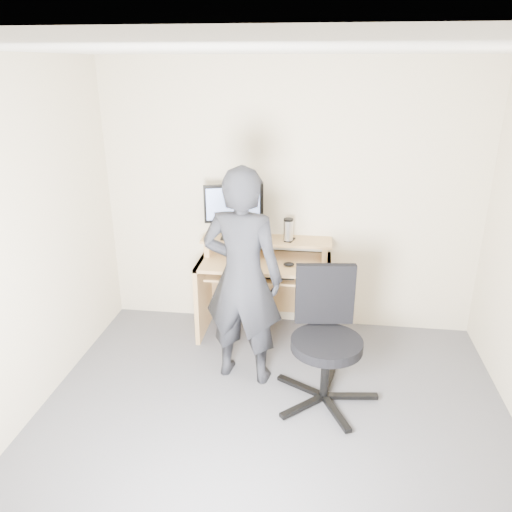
% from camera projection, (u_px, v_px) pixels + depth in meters
% --- Properties ---
extents(ground, '(3.50, 3.50, 0.00)m').
position_uv_depth(ground, '(268.00, 440.00, 3.44)').
color(ground, '#5B5B60').
rests_on(ground, ground).
extents(back_wall, '(3.50, 0.02, 2.50)m').
position_uv_depth(back_wall, '(290.00, 200.00, 4.61)').
color(back_wall, beige).
rests_on(back_wall, ground).
extents(ceiling, '(3.50, 3.50, 0.02)m').
position_uv_depth(ceiling, '(273.00, 49.00, 2.54)').
color(ceiling, white).
rests_on(ceiling, back_wall).
extents(desk, '(1.20, 0.60, 0.91)m').
position_uv_depth(desk, '(265.00, 278.00, 4.68)').
color(desk, tan).
rests_on(desk, ground).
extents(monitor, '(0.53, 0.19, 0.51)m').
position_uv_depth(monitor, '(234.00, 207.00, 4.51)').
color(monitor, black).
rests_on(monitor, desk).
extents(external_drive, '(0.09, 0.14, 0.20)m').
position_uv_depth(external_drive, '(262.00, 229.00, 4.58)').
color(external_drive, black).
rests_on(external_drive, desk).
extents(travel_mug, '(0.10, 0.10, 0.19)m').
position_uv_depth(travel_mug, '(288.00, 231.00, 4.53)').
color(travel_mug, silver).
rests_on(travel_mug, desk).
extents(smartphone, '(0.10, 0.14, 0.01)m').
position_uv_depth(smartphone, '(290.00, 240.00, 4.58)').
color(smartphone, black).
rests_on(smartphone, desk).
extents(charger, '(0.05, 0.05, 0.03)m').
position_uv_depth(charger, '(243.00, 239.00, 4.56)').
color(charger, black).
rests_on(charger, desk).
extents(headphones, '(0.19, 0.19, 0.06)m').
position_uv_depth(headphones, '(242.00, 234.00, 4.71)').
color(headphones, silver).
rests_on(headphones, desk).
extents(keyboard, '(0.46, 0.19, 0.03)m').
position_uv_depth(keyboard, '(269.00, 273.00, 4.48)').
color(keyboard, black).
rests_on(keyboard, desk).
extents(mouse, '(0.10, 0.07, 0.04)m').
position_uv_depth(mouse, '(289.00, 264.00, 4.41)').
color(mouse, black).
rests_on(mouse, desk).
extents(office_chair, '(0.79, 0.80, 1.01)m').
position_uv_depth(office_chair, '(326.00, 333.00, 3.72)').
color(office_chair, black).
rests_on(office_chair, ground).
extents(person, '(0.70, 0.52, 1.76)m').
position_uv_depth(person, '(242.00, 278.00, 3.86)').
color(person, black).
rests_on(person, ground).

